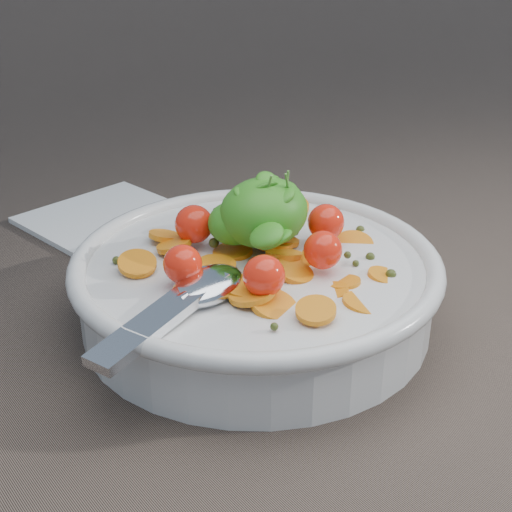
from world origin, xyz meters
TOP-DOWN VIEW (x-y plane):
  - ground at (0.00, 0.00)m, footprint 6.00×6.00m
  - bowl at (-0.00, 0.00)m, footprint 0.31×0.29m
  - napkin at (-0.01, 0.26)m, footprint 0.17×0.15m

SIDE VIEW (x-z plane):
  - ground at x=0.00m, z-range 0.00..0.00m
  - napkin at x=-0.01m, z-range 0.00..0.01m
  - bowl at x=0.00m, z-range -0.03..0.10m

